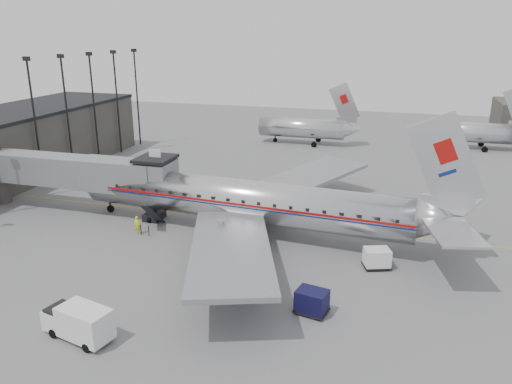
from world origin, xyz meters
The scene contains 11 objects.
ground centered at (0.00, 0.00, 0.00)m, with size 160.00×160.00×0.00m, color slate.
apron_line centered at (3.00, 6.00, 0.01)m, with size 0.15×60.00×0.01m, color gold.
jet_bridge centered at (-16.66, 3.67, 4.18)m, with size 21.00×6.20×7.10m.
floodlight_masts centered at (-27.50, 13.00, 8.36)m, with size 0.90×42.25×15.25m.
distant_aircraft_near centered at (-1.79, 42.00, 2.73)m, with size 16.39×3.20×10.26m.
distant_aircraft_mid centered at (24.21, 46.00, 2.73)m, with size 16.39×3.20×10.26m.
airliner centered at (0.78, 2.94, 3.14)m, with size 39.43×36.42×12.47m.
service_van centered at (-4.32, -15.99, 1.15)m, with size 4.95×2.82×2.19m.
baggage_cart_navy centered at (8.95, -9.19, 0.89)m, with size 2.42×2.02×1.67m.
baggage_cart_white centered at (12.74, -1.13, 0.86)m, with size 2.47×2.18×1.62m.
ramp_worker centered at (-9.03, -0.22, 0.85)m, with size 0.62×0.41×1.71m, color #F3F31C.
Camera 1 is at (13.59, -38.41, 18.19)m, focal length 35.00 mm.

